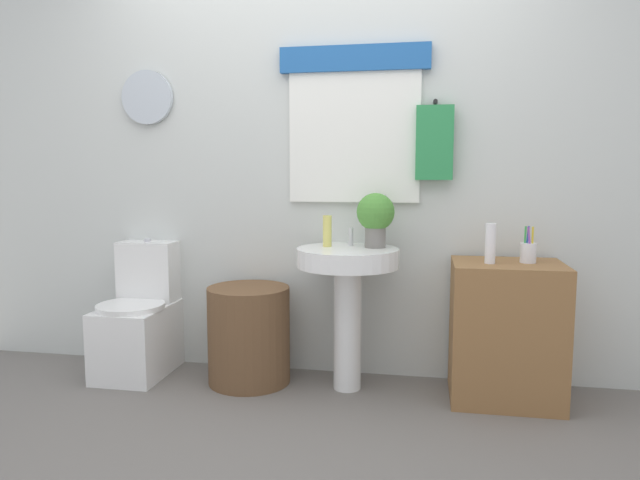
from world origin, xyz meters
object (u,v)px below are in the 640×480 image
(pedestal_sink, at_px, (348,281))
(lotion_bottle, at_px, (490,243))
(wooden_cabinet, at_px, (506,332))
(laundry_hamper, at_px, (249,335))
(soap_bottle, at_px, (327,231))
(toilet, at_px, (140,323))
(potted_plant, at_px, (376,215))
(toothbrush_cup, at_px, (528,252))

(pedestal_sink, height_order, lotion_bottle, lotion_bottle)
(wooden_cabinet, bearing_deg, laundry_hamper, 180.00)
(laundry_hamper, height_order, wooden_cabinet, wooden_cabinet)
(soap_bottle, bearing_deg, laundry_hamper, -173.45)
(toilet, relative_size, lotion_bottle, 3.86)
(pedestal_sink, relative_size, potted_plant, 2.64)
(toilet, xyz_separation_m, lotion_bottle, (1.96, -0.08, 0.52))
(pedestal_sink, distance_m, wooden_cabinet, 0.86)
(toilet, height_order, pedestal_sink, toilet)
(wooden_cabinet, relative_size, potted_plant, 2.45)
(potted_plant, distance_m, toothbrush_cup, 0.80)
(pedestal_sink, relative_size, wooden_cabinet, 1.08)
(potted_plant, height_order, lotion_bottle, potted_plant)
(wooden_cabinet, xyz_separation_m, soap_bottle, (-0.94, 0.05, 0.50))
(lotion_bottle, bearing_deg, soap_bottle, 173.93)
(laundry_hamper, height_order, toothbrush_cup, toothbrush_cup)
(toilet, distance_m, soap_bottle, 1.25)
(wooden_cabinet, bearing_deg, toothbrush_cup, 11.72)
(toilet, height_order, laundry_hamper, toilet)
(laundry_hamper, xyz_separation_m, toothbrush_cup, (1.47, 0.02, 0.50))
(laundry_hamper, height_order, soap_bottle, soap_bottle)
(toilet, distance_m, lotion_bottle, 2.03)
(laundry_hamper, height_order, potted_plant, potted_plant)
(soap_bottle, bearing_deg, toilet, -179.24)
(wooden_cabinet, distance_m, toothbrush_cup, 0.43)
(soap_bottle, distance_m, lotion_bottle, 0.85)
(wooden_cabinet, bearing_deg, lotion_bottle, -157.49)
(pedestal_sink, relative_size, lotion_bottle, 3.81)
(pedestal_sink, distance_m, potted_plant, 0.38)
(pedestal_sink, xyz_separation_m, toothbrush_cup, (0.92, 0.02, 0.18))
(toilet, bearing_deg, soap_bottle, 0.76)
(wooden_cabinet, height_order, soap_bottle, soap_bottle)
(wooden_cabinet, bearing_deg, potted_plant, 174.98)
(laundry_hamper, height_order, lotion_bottle, lotion_bottle)
(toothbrush_cup, bearing_deg, toilet, 179.60)
(wooden_cabinet, height_order, potted_plant, potted_plant)
(wooden_cabinet, relative_size, lotion_bottle, 3.55)
(pedestal_sink, bearing_deg, lotion_bottle, -3.15)
(wooden_cabinet, distance_m, lotion_bottle, 0.47)
(potted_plant, xyz_separation_m, lotion_bottle, (0.59, -0.10, -0.13))
(soap_bottle, relative_size, potted_plant, 0.58)
(pedestal_sink, distance_m, soap_bottle, 0.30)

